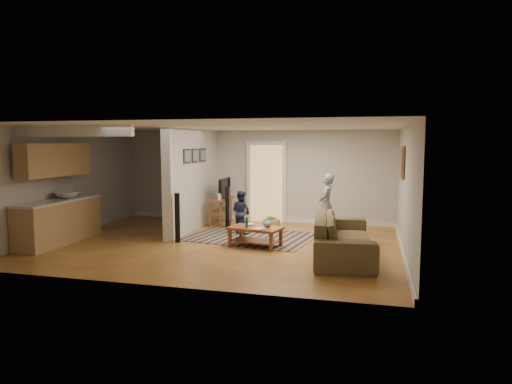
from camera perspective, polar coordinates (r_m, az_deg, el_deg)
ground at (r=9.91m, az=-4.32°, el=-6.45°), size 7.50×7.50×0.00m
room_shell at (r=10.48m, az=-9.15°, el=2.24°), size 7.54×6.02×2.52m
area_rug at (r=10.57m, az=-0.71°, el=-5.59°), size 3.13×2.50×0.01m
sofa at (r=8.95m, az=10.76°, el=-7.93°), size 1.32×2.79×0.79m
coffee_table at (r=9.53m, az=0.02°, el=-4.94°), size 1.17×0.82×0.63m
tv_console at (r=12.03m, az=-4.37°, el=-1.06°), size 0.46×1.15×0.98m
speaker_left at (r=10.06m, az=-9.79°, el=-3.19°), size 0.14×0.14×1.08m
speaker_right at (r=11.68m, az=-3.51°, el=-1.89°), size 0.11×0.11×1.05m
toy_basket at (r=11.31m, az=1.97°, el=-4.04°), size 0.42×0.42×0.38m
child at (r=10.94m, az=8.72°, el=-5.30°), size 0.38×0.55×1.45m
toddler at (r=10.95m, az=-1.88°, el=-5.21°), size 0.62×0.57×1.03m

